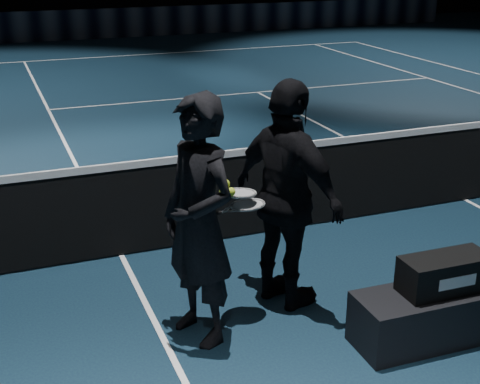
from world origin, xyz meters
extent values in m
plane|color=black|center=(0.00, 0.00, 0.00)|extent=(36.00, 36.00, 0.00)
cube|color=black|center=(0.00, 0.00, 0.45)|extent=(12.80, 0.02, 0.86)
cube|color=white|center=(0.00, 0.00, 0.92)|extent=(12.80, 0.03, 0.07)
cube|color=black|center=(0.00, 15.50, 0.45)|extent=(22.00, 0.15, 0.90)
cube|color=black|center=(-2.11, -2.30, 0.21)|extent=(1.38, 0.49, 0.41)
cube|color=black|center=(-2.11, -2.30, 0.55)|extent=(0.69, 0.31, 0.27)
cube|color=white|center=(-2.11, -2.45, 0.55)|extent=(0.32, 0.01, 0.09)
imported|color=black|center=(-3.81, -1.60, 0.95)|extent=(0.67, 0.81, 1.91)
imported|color=black|center=(-2.99, -1.38, 0.95)|extent=(0.84, 1.21, 1.91)
camera|label=1|loc=(-5.16, -5.90, 2.89)|focal=50.00mm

